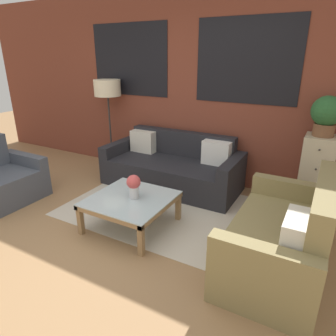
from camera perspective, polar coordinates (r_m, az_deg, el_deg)
name	(u,v)px	position (r m, az deg, el deg)	size (l,w,h in m)	color
ground_plane	(75,251)	(3.31, -17.23, -14.86)	(16.00, 16.00, 0.00)	#9E754C
wall_back_brick	(183,88)	(4.72, 2.90, 15.01)	(8.40, 0.09, 2.80)	brown
rug	(157,206)	(4.00, -2.17, -7.22)	(2.22, 1.75, 0.00)	beige
couch_dark	(173,168)	(4.52, 0.89, 0.01)	(2.03, 0.88, 0.78)	#232328
settee_vintage	(282,239)	(2.98, 20.93, -12.53)	(0.80, 1.48, 0.92)	olive
armchair_corner	(1,181)	(4.65, -29.27, -2.19)	(0.80, 0.92, 0.84)	#474C56
coffee_table	(131,202)	(3.45, -7.09, -6.43)	(0.88, 0.88, 0.37)	silver
floor_lamp	(108,91)	(5.17, -11.44, 14.14)	(0.44, 0.44, 1.50)	#2D2D2D
drawer_cabinet	(315,173)	(4.19, 26.26, -0.94)	(0.37, 0.40, 0.97)	#C6B793
potted_plant	(327,114)	(4.00, 27.96, 9.06)	(0.36, 0.36, 0.48)	brown
flower_vase	(134,185)	(3.35, -6.56, -3.20)	(0.16, 0.16, 0.27)	silver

